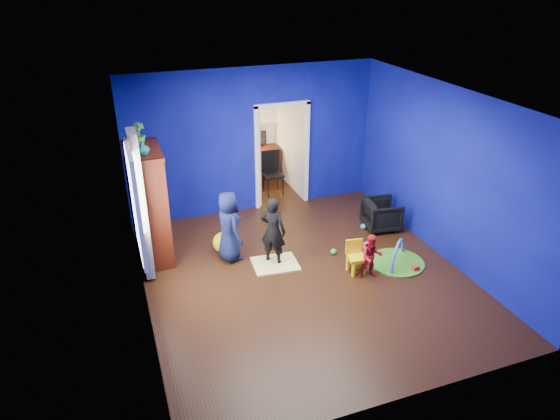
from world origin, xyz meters
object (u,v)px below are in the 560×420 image
object	(u,v)px
vase	(142,148)
study_desk	(260,163)
crt_tv	(151,202)
kid_chair	(357,259)
child_black	(273,231)
hopper_ball	(224,242)
child_navy	(229,226)
tv_armoire	(148,205)
toddler_red	(372,256)
play_mat	(397,262)
folding_chair	(273,174)
armchair	(382,214)

from	to	relation	value
vase	study_desk	size ratio (longest dim) A/B	0.25
study_desk	crt_tv	bearing A→B (deg)	-135.33
vase	kid_chair	world-z (taller)	vase
child_black	hopper_ball	xyz separation A→B (m)	(-0.71, 0.61, -0.41)
child_navy	tv_armoire	distance (m)	1.39
toddler_red	kid_chair	world-z (taller)	toddler_red
study_desk	play_mat	bearing A→B (deg)	-76.80
child_black	tv_armoire	xyz separation A→B (m)	(-1.88, 0.91, 0.38)
child_black	child_navy	distance (m)	0.76
hopper_ball	folding_chair	world-z (taller)	folding_chair
child_navy	vase	distance (m)	1.91
folding_chair	kid_chair	bearing A→B (deg)	-85.87
vase	child_navy	bearing A→B (deg)	-11.66
vase	hopper_ball	world-z (taller)	vase
armchair	tv_armoire	distance (m)	4.32
child_black	toddler_red	xyz separation A→B (m)	(1.34, -0.96, -0.22)
vase	crt_tv	world-z (taller)	vase
armchair	tv_armoire	size ratio (longest dim) A/B	0.33
tv_armoire	crt_tv	distance (m)	0.06
hopper_ball	folding_chair	bearing A→B (deg)	51.71
toddler_red	play_mat	bearing A→B (deg)	31.83
vase	folding_chair	distance (m)	3.86
crt_tv	study_desk	distance (m)	3.96
toddler_red	tv_armoire	bearing A→B (deg)	163.71
crt_tv	kid_chair	xyz separation A→B (m)	(3.03, -1.67, -0.77)
study_desk	armchair	bearing A→B (deg)	-66.17
armchair	study_desk	xyz separation A→B (m)	(-1.42, 3.21, 0.08)
crt_tv	play_mat	xyz separation A→B (m)	(3.81, -1.66, -1.01)
child_black	play_mat	distance (m)	2.19
study_desk	kid_chair	bearing A→B (deg)	-86.76
child_black	folding_chair	xyz separation A→B (m)	(0.94, 2.70, -0.14)
child_navy	study_desk	size ratio (longest dim) A/B	1.42
vase	study_desk	world-z (taller)	vase
play_mat	study_desk	xyz separation A→B (m)	(-1.03, 4.41, 0.36)
hopper_ball	folding_chair	size ratio (longest dim) A/B	0.41
hopper_ball	vase	bearing A→B (deg)	179.91
child_black	toddler_red	bearing A→B (deg)	-173.23
toddler_red	folding_chair	xyz separation A→B (m)	(-0.40, 3.66, 0.08)
child_black	child_navy	bearing A→B (deg)	13.99
child_black	play_mat	world-z (taller)	child_black
toddler_red	study_desk	world-z (taller)	toddler_red
child_navy	tv_armoire	xyz separation A→B (m)	(-1.22, 0.55, 0.36)
vase	study_desk	xyz separation A→B (m)	(2.82, 3.05, -1.69)
kid_chair	play_mat	world-z (taller)	kid_chair
kid_chair	play_mat	size ratio (longest dim) A/B	0.54
tv_armoire	play_mat	world-z (taller)	tv_armoire
child_navy	tv_armoire	world-z (taller)	tv_armoire
armchair	kid_chair	world-z (taller)	armchair
child_black	folding_chair	size ratio (longest dim) A/B	1.31
child_black	study_desk	world-z (taller)	child_black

